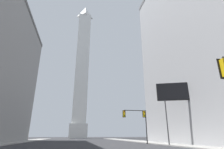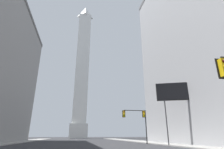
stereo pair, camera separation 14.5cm
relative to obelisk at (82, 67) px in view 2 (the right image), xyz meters
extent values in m
cube|color=gray|center=(14.30, -57.42, -37.13)|extent=(5.00, 107.66, 0.15)
cube|color=silver|center=(0.00, 0.00, -33.77)|extent=(8.66, 8.66, 6.87)
cube|color=white|center=(0.00, 0.00, 1.31)|extent=(6.93, 6.93, 63.28)
pyramid|color=white|center=(0.00, 0.00, 36.76)|extent=(6.93, 6.93, 7.62)
cube|color=#E5B20F|center=(6.90, -83.28, -31.97)|extent=(0.37, 0.37, 1.10)
cube|color=black|center=(6.91, -83.10, -31.97)|extent=(0.58, 0.08, 1.32)
sphere|color=#410907|center=(6.88, -83.47, -31.63)|extent=(0.22, 0.22, 0.22)
cylinder|color=black|center=(11.70, -58.74, -34.15)|extent=(0.18, 0.18, 6.11)
cylinder|color=#262626|center=(11.70, -58.74, -37.16)|extent=(0.40, 0.40, 0.10)
cube|color=#E5B20F|center=(11.41, -58.74, -31.80)|extent=(0.37, 0.37, 1.10)
cube|color=black|center=(11.43, -58.56, -31.80)|extent=(0.58, 0.09, 1.32)
sphere|color=#410907|center=(11.39, -58.93, -31.46)|extent=(0.22, 0.22, 0.22)
sphere|color=yellow|center=(11.39, -58.93, -31.80)|extent=(0.22, 0.22, 0.22)
sphere|color=#073410|center=(11.39, -58.93, -32.14)|extent=(0.22, 0.22, 0.22)
cylinder|color=black|center=(9.54, -58.74, -31.20)|extent=(4.32, 0.14, 0.14)
sphere|color=black|center=(11.70, -58.74, -31.20)|extent=(0.18, 0.18, 0.18)
cube|color=#E5B20F|center=(7.38, -58.74, -31.87)|extent=(0.37, 0.37, 1.10)
cube|color=black|center=(7.40, -58.56, -31.87)|extent=(0.58, 0.09, 1.32)
sphere|color=#410907|center=(7.36, -58.93, -31.53)|extent=(0.22, 0.22, 0.22)
sphere|color=yellow|center=(7.36, -58.93, -31.87)|extent=(0.22, 0.22, 0.22)
sphere|color=#073410|center=(7.36, -58.93, -32.21)|extent=(0.22, 0.22, 0.22)
cylinder|color=#3F3F42|center=(11.88, -66.51, -33.87)|extent=(0.18, 0.18, 6.67)
cylinder|color=#3F3F42|center=(16.32, -68.31, -33.87)|extent=(0.18, 0.18, 6.67)
cube|color=black|center=(14.10, -67.41, -29.24)|extent=(6.44, 2.79, 2.59)
cube|color=black|center=(14.10, -67.41, -29.24)|extent=(6.61, 2.76, 2.83)
camera|label=1|loc=(-1.67, -91.44, -35.80)|focal=28.00mm
camera|label=2|loc=(-1.53, -91.47, -35.80)|focal=28.00mm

